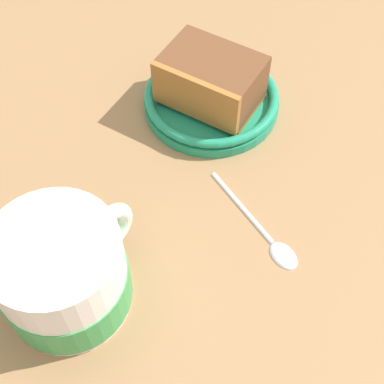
# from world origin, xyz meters

# --- Properties ---
(ground_plane) EXTENTS (1.18, 1.18, 0.03)m
(ground_plane) POSITION_xyz_m (0.00, 0.00, -0.02)
(ground_plane) COLOR #936D47
(small_plate) EXTENTS (0.14, 0.14, 0.02)m
(small_plate) POSITION_xyz_m (-0.10, 0.05, 0.01)
(small_plate) COLOR #1E8C66
(small_plate) RESTS_ON ground_plane
(cake_slice) EXTENTS (0.12, 0.11, 0.05)m
(cake_slice) POSITION_xyz_m (-0.09, 0.05, 0.04)
(cake_slice) COLOR #9E662D
(cake_slice) RESTS_ON small_plate
(tea_mug) EXTENTS (0.10, 0.12, 0.09)m
(tea_mug) POSITION_xyz_m (0.08, -0.12, 0.04)
(tea_mug) COLOR white
(tea_mug) RESTS_ON ground_plane
(teaspoon) EXTENTS (0.12, 0.05, 0.01)m
(teaspoon) POSITION_xyz_m (0.07, 0.05, 0.00)
(teaspoon) COLOR silver
(teaspoon) RESTS_ON ground_plane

